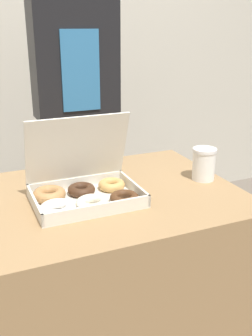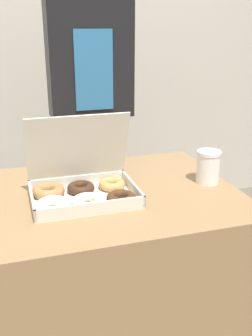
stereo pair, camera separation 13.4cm
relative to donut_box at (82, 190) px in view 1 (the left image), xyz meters
name	(u,v)px [view 1 (the left image)]	position (x,y,z in m)	size (l,w,h in m)	color
wall_back	(17,21)	(0.05, 1.43, 0.53)	(10.00, 0.05, 2.60)	beige
table	(98,285)	(0.05, 0.03, -0.41)	(0.99, 0.70, 0.73)	#99754C
donut_box	(82,190)	(0.00, 0.00, 0.00)	(0.36, 0.26, 0.28)	silver
coffee_cup	(204,164)	(0.47, 0.01, 0.02)	(0.09, 0.09, 0.12)	white
person_customer	(76,102)	(0.19, 0.68, 0.16)	(0.39, 0.23, 1.66)	#665B51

